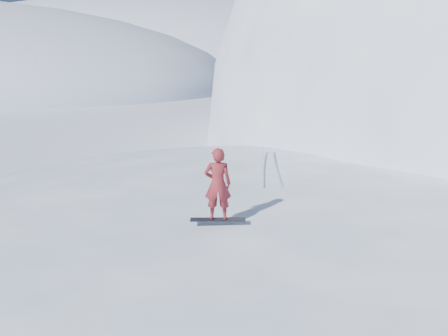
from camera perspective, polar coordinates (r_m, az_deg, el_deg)
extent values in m
plane|color=white|center=(14.25, 11.91, -14.36)|extent=(400.00, 400.00, 0.00)
ellipsoid|color=white|center=(17.03, 14.85, -9.64)|extent=(36.00, 28.00, 4.80)
ellipsoid|color=white|center=(128.79, -8.92, 10.92)|extent=(140.00, 90.00, 36.00)
ellipsoid|color=white|center=(12.87, -6.60, -17.48)|extent=(6.00, 5.40, 0.80)
ellipsoid|color=white|center=(19.74, 5.27, -5.87)|extent=(7.00, 6.30, 1.00)
cube|color=black|center=(12.59, -0.71, -5.91)|extent=(1.41, 0.49, 0.02)
imported|color=maroon|center=(12.30, -0.72, -1.85)|extent=(0.73, 0.54, 1.83)
cube|color=silver|center=(18.38, 4.46, 0.52)|extent=(0.55, 5.98, 0.04)
cube|color=silver|center=(18.35, 5.83, 0.47)|extent=(0.82, 5.96, 0.04)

